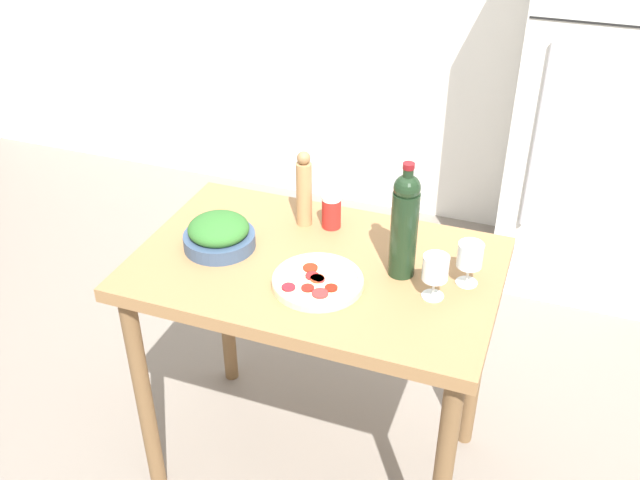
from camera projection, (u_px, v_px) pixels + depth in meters
ground_plane at (317, 459)px, 2.68m from camera, size 14.00×14.00×0.00m
refrigerator at (608, 100)px, 3.21m from camera, size 0.77×0.65×1.89m
prep_counter at (316, 295)px, 2.26m from camera, size 1.12×0.71×0.90m
wine_bottle at (404, 223)px, 2.05m from camera, size 0.08×0.08×0.37m
wine_glass_near at (435, 270)px, 2.00m from camera, size 0.07×0.07×0.14m
wine_glass_far at (470, 257)px, 2.05m from camera, size 0.07×0.07×0.14m
pepper_mill at (304, 190)px, 2.32m from camera, size 0.05×0.05×0.26m
salad_bowl at (219, 234)px, 2.24m from camera, size 0.23×0.23×0.11m
homemade_pizza at (318, 281)px, 2.09m from camera, size 0.27×0.27×0.03m
salt_canister at (331, 211)px, 2.34m from camera, size 0.06×0.06×0.12m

